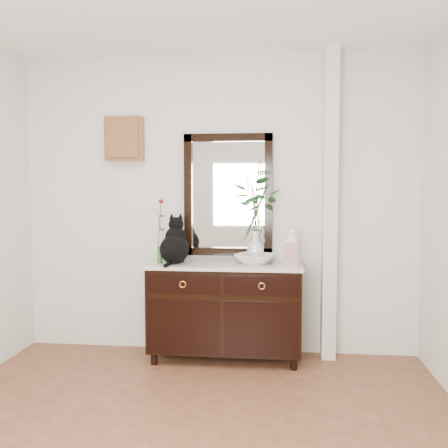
# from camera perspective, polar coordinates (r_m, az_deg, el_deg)

# --- Properties ---
(wall_back) EXTENTS (3.60, 0.04, 2.70)m
(wall_back) POSITION_cam_1_polar(r_m,az_deg,el_deg) (4.55, -0.77, 2.21)
(wall_back) COLOR silver
(wall_back) RESTS_ON ground
(pilaster) EXTENTS (0.12, 0.20, 2.70)m
(pilaster) POSITION_cam_1_polar(r_m,az_deg,el_deg) (4.45, 11.98, 2.08)
(pilaster) COLOR silver
(pilaster) RESTS_ON ground
(sideboard) EXTENTS (1.33, 0.52, 0.82)m
(sideboard) POSITION_cam_1_polar(r_m,az_deg,el_deg) (4.40, 0.14, -9.37)
(sideboard) COLOR black
(sideboard) RESTS_ON ground
(wall_mirror) EXTENTS (0.80, 0.06, 1.10)m
(wall_mirror) POSITION_cam_1_polar(r_m,az_deg,el_deg) (4.52, 0.47, 3.34)
(wall_mirror) COLOR black
(wall_mirror) RESTS_ON wall_back
(key_cabinet) EXTENTS (0.35, 0.10, 0.40)m
(key_cabinet) POSITION_cam_1_polar(r_m,az_deg,el_deg) (4.71, -11.31, 9.50)
(key_cabinet) COLOR brown
(key_cabinet) RESTS_ON wall_back
(cat) EXTENTS (0.29, 0.36, 0.41)m
(cat) POSITION_cam_1_polar(r_m,az_deg,el_deg) (4.34, -5.70, -1.80)
(cat) COLOR black
(cat) RESTS_ON sideboard
(lotus_bowl) EXTENTS (0.42, 0.42, 0.08)m
(lotus_bowl) POSITION_cam_1_polar(r_m,az_deg,el_deg) (4.32, 3.58, -4.00)
(lotus_bowl) COLOR white
(lotus_bowl) RESTS_ON sideboard
(vase_branches) EXTENTS (0.45, 0.45, 0.89)m
(vase_branches) POSITION_cam_1_polar(r_m,az_deg,el_deg) (4.28, 3.60, 1.62)
(vase_branches) COLOR silver
(vase_branches) RESTS_ON lotus_bowl
(bud_vase_rose) EXTENTS (0.08, 0.08, 0.57)m
(bud_vase_rose) POSITION_cam_1_polar(r_m,az_deg,el_deg) (4.36, -7.37, -0.75)
(bud_vase_rose) COLOR #2F672C
(bud_vase_rose) RESTS_ON sideboard
(ginger_jar) EXTENTS (0.14, 0.14, 0.32)m
(ginger_jar) POSITION_cam_1_polar(r_m,az_deg,el_deg) (4.23, 7.77, -2.57)
(ginger_jar) COLOR silver
(ginger_jar) RESTS_ON sideboard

